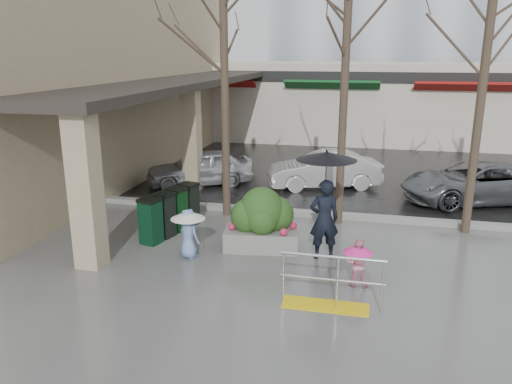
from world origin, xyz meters
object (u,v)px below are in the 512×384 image
at_px(tree_midwest, 347,24).
at_px(tree_mideast, 488,39).
at_px(car_b, 324,170).
at_px(tree_west, 224,31).
at_px(child_pink, 357,259).
at_px(planter, 262,220).
at_px(handrail, 329,288).
at_px(news_boxes, 171,212).
at_px(car_a, 200,168).
at_px(car_c, 475,182).
at_px(child_blue, 188,228).
at_px(woman, 325,196).

xyz_separation_m(tree_midwest, tree_mideast, (3.30, -0.00, -0.37)).
bearing_deg(car_b, tree_west, -52.15).
distance_m(tree_midwest, car_b, 5.92).
height_order(child_pink, planter, planter).
distance_m(tree_midwest, tree_mideast, 3.32).
bearing_deg(handrail, planter, 125.92).
xyz_separation_m(planter, news_boxes, (-2.53, 0.51, -0.15)).
height_order(news_boxes, car_a, car_a).
height_order(handrail, planter, planter).
relative_size(news_boxes, car_c, 0.46).
distance_m(child_blue, planter, 1.76).
relative_size(handrail, car_c, 0.42).
relative_size(child_blue, car_b, 0.30).
bearing_deg(tree_midwest, tree_mideast, -0.00).
xyz_separation_m(handrail, car_c, (3.85, 7.77, 0.25)).
relative_size(child_blue, car_c, 0.26).
xyz_separation_m(child_pink, news_boxes, (-4.80, 2.01, -0.00)).
bearing_deg(woman, car_c, -146.96).
bearing_deg(planter, car_b, 81.37).
xyz_separation_m(handrail, tree_west, (-3.36, 4.80, 4.71)).
distance_m(tree_midwest, woman, 4.54).
height_order(handrail, child_blue, child_blue).
bearing_deg(car_b, tree_mideast, 29.68).
xyz_separation_m(handrail, tree_mideast, (3.14, 4.80, 4.48)).
bearing_deg(car_c, handrail, -46.06).
distance_m(news_boxes, car_a, 4.88).
distance_m(tree_midwest, car_a, 7.47).
xyz_separation_m(tree_west, car_c, (7.21, 2.97, -4.45)).
bearing_deg(handrail, tree_mideast, 56.81).
height_order(planter, car_a, planter).
xyz_separation_m(child_blue, car_b, (2.42, 6.83, -0.09)).
relative_size(child_pink, car_a, 0.27).
distance_m(child_pink, car_a, 8.87).
distance_m(tree_mideast, woman, 5.48).
bearing_deg(car_c, news_boxes, -79.53).
bearing_deg(handrail, tree_midwest, 91.91).
bearing_deg(tree_mideast, car_c, 76.55).
height_order(handrail, woman, woman).
bearing_deg(child_pink, tree_west, -47.13).
bearing_deg(car_b, news_boxes, -50.51).
xyz_separation_m(news_boxes, car_a, (-0.87, 4.80, 0.05)).
bearing_deg(tree_west, tree_mideast, 0.00).
bearing_deg(woman, tree_west, -59.57).
bearing_deg(handrail, woman, 98.37).
xyz_separation_m(tree_midwest, woman, (-0.17, -2.53, -3.77)).
height_order(tree_midwest, child_pink, tree_midwest).
distance_m(woman, car_a, 7.43).
bearing_deg(woman, child_pink, 102.21).
relative_size(tree_midwest, child_blue, 6.05).
height_order(tree_west, car_b, tree_west).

